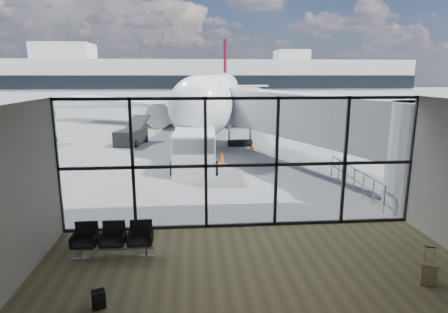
{
  "coord_description": "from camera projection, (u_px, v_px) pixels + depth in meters",
  "views": [
    {
      "loc": [
        -1.64,
        -12.17,
        5.16
      ],
      "look_at": [
        -0.33,
        3.0,
        1.86
      ],
      "focal_mm": 30.0,
      "sensor_mm": 36.0,
      "label": 1
    }
  ],
  "objects": [
    {
      "name": "tree_2",
      "position": [
        43.0,
        72.0,
        79.16
      ],
      "size": [
        6.27,
        6.27,
        9.03
      ],
      "color": "#382619",
      "rests_on": "ground"
    },
    {
      "name": "jet_bridge",
      "position": [
        316.0,
        122.0,
        19.79
      ],
      "size": [
        8.0,
        16.5,
        4.33
      ],
      "color": "#999B9E",
      "rests_on": "ground"
    },
    {
      "name": "traffic_cone_b",
      "position": [
        252.0,
        148.0,
        26.01
      ],
      "size": [
        0.38,
        0.38,
        0.54
      ],
      "color": "orange",
      "rests_on": "ground"
    },
    {
      "name": "tree_3",
      "position": [
        72.0,
        78.0,
        79.93
      ],
      "size": [
        4.95,
        4.95,
        7.12
      ],
      "color": "#382619",
      "rests_on": "ground"
    },
    {
      "name": "lounge_shell",
      "position": [
        271.0,
        198.0,
        7.84
      ],
      "size": [
        12.02,
        8.01,
        4.51
      ],
      "color": "brown",
      "rests_on": "ground"
    },
    {
      "name": "service_van",
      "position": [
        195.0,
        149.0,
        20.92
      ],
      "size": [
        2.64,
        5.16,
        2.21
      ],
      "rotation": [
        0.0,
        0.0,
        -0.04
      ],
      "color": "silver",
      "rests_on": "ground"
    },
    {
      "name": "seating_row",
      "position": [
        113.0,
        237.0,
        10.85
      ],
      "size": [
        2.29,
        0.63,
        1.02
      ],
      "rotation": [
        0.0,
        0.0,
        0.0
      ],
      "color": "gray",
      "rests_on": "ground"
    },
    {
      "name": "tree_4",
      "position": [
        101.0,
        75.0,
        80.3
      ],
      "size": [
        5.61,
        5.61,
        8.07
      ],
      "color": "#382619",
      "rests_on": "ground"
    },
    {
      "name": "mobile_stairs",
      "position": [
        42.0,
        137.0,
        28.56
      ],
      "size": [
        1.85,
        3.24,
        2.21
      ],
      "rotation": [
        0.0,
        0.0,
        0.07
      ],
      "color": "#B99015",
      "rests_on": "ground"
    },
    {
      "name": "belt_loader",
      "position": [
        132.0,
        135.0,
        28.59
      ],
      "size": [
        2.4,
        4.57,
        2.01
      ],
      "rotation": [
        0.0,
        0.0,
        -0.22
      ],
      "color": "black",
      "rests_on": "ground"
    },
    {
      "name": "airliner",
      "position": [
        218.0,
        95.0,
        40.4
      ],
      "size": [
        34.32,
        39.95,
        10.32
      ],
      "rotation": [
        0.0,
        0.0,
        -0.14
      ],
      "color": "white",
      "rests_on": "ground"
    },
    {
      "name": "glass_curtain_wall",
      "position": [
        241.0,
        164.0,
        12.6
      ],
      "size": [
        12.1,
        0.12,
        4.5
      ],
      "color": "white",
      "rests_on": "ground"
    },
    {
      "name": "ground",
      "position": [
        204.0,
        113.0,
        52.02
      ],
      "size": [
        220.0,
        220.0,
        0.0
      ],
      "primitive_type": "plane",
      "color": "slate",
      "rests_on": "ground"
    },
    {
      "name": "traffic_cone_c",
      "position": [
        222.0,
        157.0,
        22.83
      ],
      "size": [
        0.43,
        0.43,
        0.61
      ],
      "color": "#CE4A0A",
      "rests_on": "ground"
    },
    {
      "name": "traffic_cone_a",
      "position": [
        200.0,
        142.0,
        27.9
      ],
      "size": [
        0.42,
        0.42,
        0.6
      ],
      "color": "#D0440A",
      "rests_on": "ground"
    },
    {
      "name": "tree_5",
      "position": [
        129.0,
        72.0,
        80.68
      ],
      "size": [
        6.27,
        6.27,
        9.03
      ],
      "color": "#382619",
      "rests_on": "ground"
    },
    {
      "name": "apron_railing",
      "position": [
        354.0,
        177.0,
        16.8
      ],
      "size": [
        0.06,
        5.46,
        1.11
      ],
      "color": "gray",
      "rests_on": "ground"
    },
    {
      "name": "far_terminal",
      "position": [
        197.0,
        81.0,
        72.47
      ],
      "size": [
        80.0,
        12.2,
        11.0
      ],
      "color": "beige",
      "rests_on": "ground"
    },
    {
      "name": "tree_1",
      "position": [
        13.0,
        75.0,
        78.79
      ],
      "size": [
        5.61,
        5.61,
        8.07
      ],
      "color": "#382619",
      "rests_on": "ground"
    },
    {
      "name": "suitcase",
      "position": [
        428.0,
        274.0,
        9.34
      ],
      "size": [
        0.42,
        0.36,
        0.99
      ],
      "rotation": [
        0.0,
        0.0,
        -0.39
      ],
      "color": "olive",
      "rests_on": "ground"
    },
    {
      "name": "backpack",
      "position": [
        99.0,
        300.0,
        8.42
      ],
      "size": [
        0.34,
        0.34,
        0.44
      ],
      "rotation": [
        0.0,
        0.0,
        0.36
      ],
      "color": "black",
      "rests_on": "ground"
    }
  ]
}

